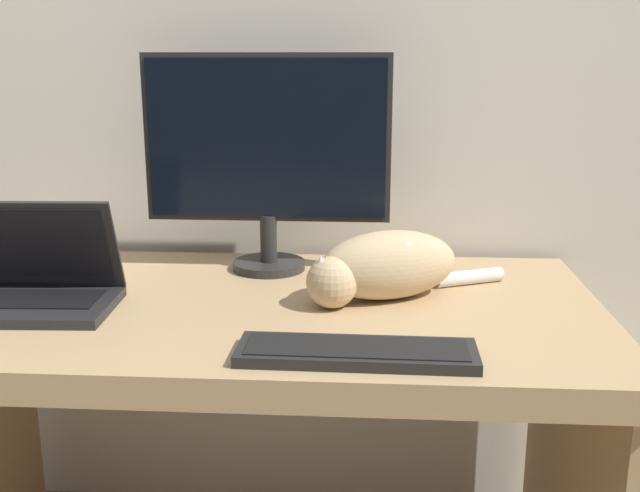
{
  "coord_description": "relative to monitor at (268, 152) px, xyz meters",
  "views": [
    {
      "loc": [
        0.24,
        -1.09,
        1.25
      ],
      "look_at": [
        0.14,
        0.35,
        0.87
      ],
      "focal_mm": 42.0,
      "sensor_mm": 36.0,
      "label": 1
    }
  ],
  "objects": [
    {
      "name": "monitor",
      "position": [
        0.0,
        0.0,
        0.0
      ],
      "size": [
        0.57,
        0.17,
        0.51
      ],
      "color": "#282828",
      "rests_on": "desk"
    },
    {
      "name": "cat",
      "position": [
        0.27,
        -0.21,
        -0.21
      ],
      "size": [
        0.44,
        0.29,
        0.15
      ],
      "rotation": [
        0.0,
        0.0,
        0.41
      ],
      "color": "#D1B284",
      "rests_on": "desk"
    },
    {
      "name": "external_keyboard",
      "position": [
        0.22,
        -0.53,
        -0.27
      ],
      "size": [
        0.41,
        0.13,
        0.02
      ],
      "rotation": [
        0.0,
        0.0,
        -0.02
      ],
      "color": "black",
      "rests_on": "desk"
    },
    {
      "name": "desk",
      "position": [
        -0.0,
        -0.25,
        -0.44
      ],
      "size": [
        1.45,
        0.77,
        0.74
      ],
      "color": "tan",
      "rests_on": "ground_plane"
    },
    {
      "name": "laptop",
      "position": [
        -0.45,
        -0.32,
        -0.24
      ],
      "size": [
        0.36,
        0.23,
        0.22
      ],
      "rotation": [
        0.0,
        0.0,
        0.05
      ],
      "color": "#232326",
      "rests_on": "desk"
    },
    {
      "name": "wall_back",
      "position": [
        -0.0,
        0.2,
        0.28
      ],
      "size": [
        6.4,
        0.06,
        2.6
      ],
      "color": "silver",
      "rests_on": "ground_plane"
    }
  ]
}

